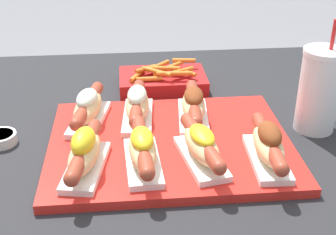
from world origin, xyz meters
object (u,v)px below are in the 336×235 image
serving_tray (169,144)px  hot_dog_6 (194,106)px  hot_dog_2 (202,145)px  sauce_bowl (1,138)px  hot_dog_0 (84,153)px  hot_dog_5 (137,105)px  hot_dog_1 (142,149)px  hot_dog_3 (268,145)px  hot_dog_4 (88,108)px  fries_basket (163,80)px  drink_cup (319,90)px

serving_tray → hot_dog_6: hot_dog_6 is taller
hot_dog_2 → sauce_bowl: (-0.39, 0.13, -0.04)m
hot_dog_6 → sauce_bowl: bearing=-175.8°
hot_dog_0 → hot_dog_5: hot_dog_0 is taller
sauce_bowl → hot_dog_1: bearing=-25.4°
hot_dog_1 → sauce_bowl: (-0.28, 0.13, -0.04)m
hot_dog_3 → hot_dog_4: 0.38m
serving_tray → hot_dog_4: hot_dog_4 is taller
hot_dog_2 → hot_dog_6: hot_dog_6 is taller
hot_dog_1 → sauce_bowl: size_ratio=3.12×
hot_dog_0 → hot_dog_2: 0.21m
hot_dog_2 → fries_basket: 0.38m
serving_tray → hot_dog_0: bearing=-150.6°
hot_dog_1 → hot_dog_3: bearing=-2.1°
serving_tray → hot_dog_1: size_ratio=2.38×
hot_dog_3 → sauce_bowl: 0.53m
serving_tray → fries_basket: size_ratio=2.19×
hot_dog_2 → fries_basket: size_ratio=0.91×
hot_dog_1 → hot_dog_3: (0.23, -0.01, 0.00)m
hot_dog_0 → hot_dog_5: (0.10, 0.18, -0.00)m
hot_dog_2 → fries_basket: bearing=95.9°
hot_dog_5 → fries_basket: bearing=70.7°
hot_dog_5 → hot_dog_6: size_ratio=1.00×
serving_tray → hot_dog_3: (0.17, -0.09, 0.04)m
hot_dog_2 → hot_dog_0: bearing=-177.5°
hot_dog_2 → hot_dog_4: bearing=141.4°
sauce_bowl → fries_basket: (0.35, 0.24, 0.01)m
serving_tray → hot_dog_6: (0.06, 0.08, 0.04)m
fries_basket → hot_dog_2: bearing=-84.1°
hot_dog_4 → fries_basket: hot_dog_4 is taller
sauce_bowl → hot_dog_6: bearing=4.2°
hot_dog_2 → hot_dog_4: size_ratio=1.00×
hot_dog_2 → fries_basket: hot_dog_2 is taller
serving_tray → hot_dog_3: hot_dog_3 is taller
serving_tray → hot_dog_2: size_ratio=2.41×
hot_dog_6 → sauce_bowl: 0.40m
hot_dog_3 → hot_dog_6: 0.20m
hot_dog_5 → hot_dog_0: bearing=-118.7°
hot_dog_1 → hot_dog_2: 0.11m
hot_dog_6 → serving_tray: bearing=-127.0°
hot_dog_3 → sauce_bowl: (-0.51, 0.14, -0.04)m
serving_tray → fries_basket: bearing=87.6°
hot_dog_2 → drink_cup: drink_cup is taller
hot_dog_0 → hot_dog_3: bearing=-0.6°
fries_basket → hot_dog_4: bearing=-130.6°
hot_dog_1 → hot_dog_6: size_ratio=1.00×
hot_dog_0 → sauce_bowl: size_ratio=3.08×
hot_dog_4 → hot_dog_1: bearing=-58.6°
hot_dog_1 → hot_dog_3: hot_dog_3 is taller
hot_dog_1 → drink_cup: (0.37, 0.13, 0.04)m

